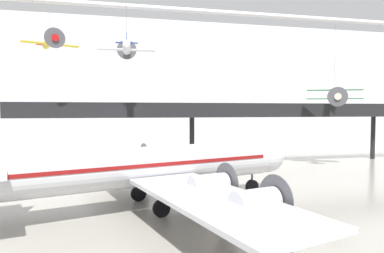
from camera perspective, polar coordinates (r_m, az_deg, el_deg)
ground_plane at (r=25.24m, az=13.79°, el=-15.59°), size 260.00×260.00×0.00m
hangar_back_wall at (r=61.07m, az=-2.61°, el=6.26°), size 140.00×3.00×23.35m
mezzanine_walkway at (r=47.83m, az=0.25°, el=1.99°), size 110.00×3.20×8.92m
ceiling_truss_beam at (r=45.09m, az=1.65°, el=18.68°), size 120.00×0.60×0.60m
airliner_silver_main at (r=27.62m, az=-7.94°, el=-6.75°), size 28.27×32.78×9.40m
suspended_plane_yellow_lowwing at (r=44.84m, az=-22.55°, el=12.82°), size 6.40×5.51×5.11m
suspended_plane_green_biplane at (r=51.43m, az=22.58°, el=4.79°), size 7.01×6.16×11.37m
suspended_plane_white_twin at (r=39.94m, az=-10.84°, el=12.85°), size 6.53×5.33×6.05m
stanchion_barrier at (r=29.22m, az=14.85°, el=-12.39°), size 0.36×0.36×1.08m
info_sign_pedestal at (r=26.75m, az=10.68°, el=-13.48°), size 0.45×0.67×1.24m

